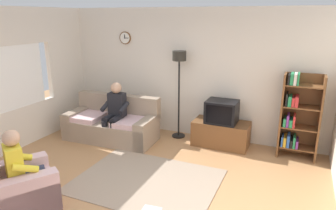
{
  "coord_description": "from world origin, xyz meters",
  "views": [
    {
      "loc": [
        2.14,
        -3.47,
        2.53
      ],
      "look_at": [
        0.11,
        1.18,
        1.05
      ],
      "focal_mm": 32.93,
      "sensor_mm": 36.0,
      "label": 1
    }
  ],
  "objects_px": {
    "tv_stand": "(221,134)",
    "armchair_near_window": "(18,187)",
    "tv": "(222,112)",
    "floor_lamp": "(179,70)",
    "person_in_left_armchair": "(22,165)",
    "couch": "(112,125)",
    "bookshelf": "(297,115)",
    "person_on_couch": "(115,110)"
  },
  "relations": [
    {
      "from": "tv",
      "to": "floor_lamp",
      "type": "height_order",
      "value": "floor_lamp"
    },
    {
      "from": "tv_stand",
      "to": "floor_lamp",
      "type": "relative_size",
      "value": 0.59
    },
    {
      "from": "floor_lamp",
      "to": "armchair_near_window",
      "type": "bearing_deg",
      "value": -108.0
    },
    {
      "from": "bookshelf",
      "to": "armchair_near_window",
      "type": "relative_size",
      "value": 1.34
    },
    {
      "from": "tv_stand",
      "to": "armchair_near_window",
      "type": "relative_size",
      "value": 0.94
    },
    {
      "from": "couch",
      "to": "person_in_left_armchair",
      "type": "relative_size",
      "value": 1.73
    },
    {
      "from": "couch",
      "to": "tv_stand",
      "type": "bearing_deg",
      "value": 14.7
    },
    {
      "from": "bookshelf",
      "to": "person_in_left_armchair",
      "type": "relative_size",
      "value": 1.4
    },
    {
      "from": "floor_lamp",
      "to": "person_in_left_armchair",
      "type": "height_order",
      "value": "floor_lamp"
    },
    {
      "from": "couch",
      "to": "tv",
      "type": "height_order",
      "value": "tv"
    },
    {
      "from": "tv_stand",
      "to": "person_in_left_armchair",
      "type": "bearing_deg",
      "value": -122.57
    },
    {
      "from": "armchair_near_window",
      "to": "tv_stand",
      "type": "bearing_deg",
      "value": 57.43
    },
    {
      "from": "couch",
      "to": "tv",
      "type": "relative_size",
      "value": 3.23
    },
    {
      "from": "armchair_near_window",
      "to": "person_in_left_armchair",
      "type": "bearing_deg",
      "value": 57.42
    },
    {
      "from": "tv_stand",
      "to": "person_in_left_armchair",
      "type": "relative_size",
      "value": 0.98
    },
    {
      "from": "person_on_couch",
      "to": "person_in_left_armchair",
      "type": "bearing_deg",
      "value": -88.08
    },
    {
      "from": "tv",
      "to": "person_in_left_armchair",
      "type": "height_order",
      "value": "person_in_left_armchair"
    },
    {
      "from": "armchair_near_window",
      "to": "couch",
      "type": "bearing_deg",
      "value": 94.32
    },
    {
      "from": "couch",
      "to": "tv",
      "type": "bearing_deg",
      "value": 14.1
    },
    {
      "from": "couch",
      "to": "bookshelf",
      "type": "relative_size",
      "value": 1.23
    },
    {
      "from": "tv",
      "to": "person_in_left_armchair",
      "type": "bearing_deg",
      "value": -122.78
    },
    {
      "from": "bookshelf",
      "to": "floor_lamp",
      "type": "height_order",
      "value": "floor_lamp"
    },
    {
      "from": "bookshelf",
      "to": "person_on_couch",
      "type": "bearing_deg",
      "value": -167.44
    },
    {
      "from": "tv_stand",
      "to": "bookshelf",
      "type": "height_order",
      "value": "bookshelf"
    },
    {
      "from": "tv",
      "to": "armchair_near_window",
      "type": "bearing_deg",
      "value": -122.77
    },
    {
      "from": "tv_stand",
      "to": "tv",
      "type": "bearing_deg",
      "value": -90.0
    },
    {
      "from": "tv",
      "to": "armchair_near_window",
      "type": "relative_size",
      "value": 0.51
    },
    {
      "from": "bookshelf",
      "to": "floor_lamp",
      "type": "distance_m",
      "value": 2.41
    },
    {
      "from": "armchair_near_window",
      "to": "person_on_couch",
      "type": "height_order",
      "value": "person_on_couch"
    },
    {
      "from": "couch",
      "to": "armchair_near_window",
      "type": "distance_m",
      "value": 2.57
    },
    {
      "from": "tv",
      "to": "bookshelf",
      "type": "xyz_separation_m",
      "value": [
        1.36,
        0.09,
        0.07
      ]
    },
    {
      "from": "floor_lamp",
      "to": "person_in_left_armchair",
      "type": "distance_m",
      "value": 3.43
    },
    {
      "from": "tv_stand",
      "to": "floor_lamp",
      "type": "distance_m",
      "value": 1.54
    },
    {
      "from": "floor_lamp",
      "to": "tv",
      "type": "bearing_deg",
      "value": -7.36
    },
    {
      "from": "armchair_near_window",
      "to": "person_in_left_armchair",
      "type": "distance_m",
      "value": 0.33
    },
    {
      "from": "tv",
      "to": "person_on_couch",
      "type": "xyz_separation_m",
      "value": [
        -2.04,
        -0.66,
        -0.02
      ]
    },
    {
      "from": "couch",
      "to": "bookshelf",
      "type": "distance_m",
      "value": 3.66
    },
    {
      "from": "couch",
      "to": "tv",
      "type": "xyz_separation_m",
      "value": [
        2.2,
        0.55,
        0.41
      ]
    },
    {
      "from": "tv",
      "to": "person_on_couch",
      "type": "distance_m",
      "value": 2.15
    },
    {
      "from": "tv",
      "to": "couch",
      "type": "bearing_deg",
      "value": -165.9
    },
    {
      "from": "person_in_left_armchair",
      "to": "person_on_couch",
      "type": "bearing_deg",
      "value": 91.92
    },
    {
      "from": "armchair_near_window",
      "to": "person_on_couch",
      "type": "bearing_deg",
      "value": 90.74
    }
  ]
}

